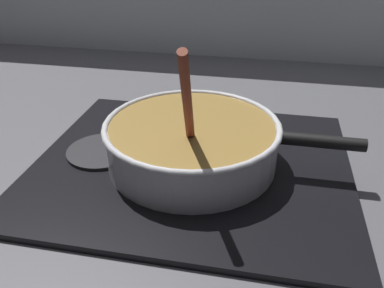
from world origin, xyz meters
name	(u,v)px	position (x,y,z in m)	size (l,w,h in m)	color
ground	(174,213)	(0.00, 0.00, -0.02)	(2.40, 1.60, 0.04)	#4C4C51
hob_plate	(192,165)	(0.01, 0.11, 0.01)	(0.56, 0.48, 0.01)	black
burner_ring	(192,160)	(0.01, 0.11, 0.02)	(0.20, 0.20, 0.01)	#592D0C
spare_burner	(102,151)	(-0.17, 0.11, 0.01)	(0.13, 0.13, 0.01)	#262628
cooking_pan	(193,142)	(0.01, 0.11, 0.05)	(0.44, 0.31, 0.25)	silver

